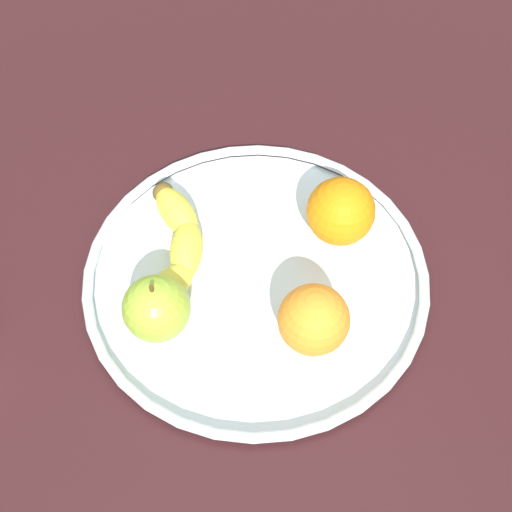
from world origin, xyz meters
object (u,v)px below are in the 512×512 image
Objects in this scene: apple at (156,308)px; orange_front_right at (314,320)px; orange_back_left at (341,211)px; fruit_bowl at (256,275)px; banana at (176,247)px.

apple is 1.07× the size of orange_front_right.
apple is 23.28cm from orange_back_left.
fruit_bowl is 5.01× the size of orange_back_left.
apple is 1.01× the size of orange_back_left.
orange_front_right is (-1.16, -16.10, 0.16)cm from apple.
fruit_bowl is 13.10cm from apple.
fruit_bowl is 11.13cm from orange_front_right.
banana is 18.12cm from orange_front_right.
banana reaches higher than fruit_bowl.
orange_back_left is (5.60, -9.44, 4.80)cm from fruit_bowl.
orange_back_left reaches higher than banana.
banana is at bearing 78.34° from fruit_bowl.
apple is at bearing 124.76° from fruit_bowl.
apple is at bearing 85.89° from orange_front_right.
banana is 2.47× the size of orange_back_left.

